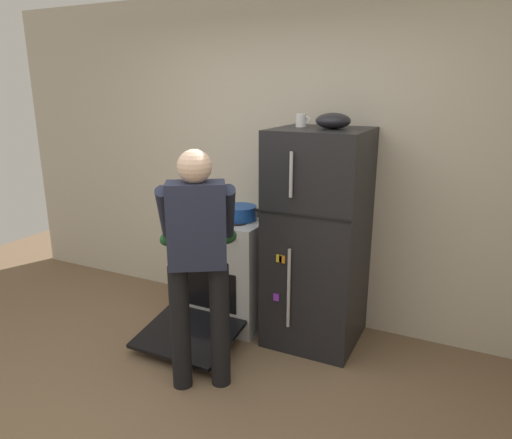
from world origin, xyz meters
name	(u,v)px	position (x,y,z in m)	size (l,w,h in m)	color
kitchen_wall_back	(295,162)	(0.00, 1.95, 1.35)	(6.00, 0.10, 2.70)	beige
refrigerator	(318,239)	(0.35, 1.57, 0.83)	(0.68, 0.72, 1.67)	black
stove_range	(226,269)	(-0.46, 1.55, 0.45)	(0.76, 1.22, 0.92)	silver
person_cook	(198,250)	(-0.14, 0.66, 0.95)	(0.65, 0.69, 1.60)	black
red_pot	(240,213)	(-0.30, 1.52, 0.98)	(0.37, 0.27, 0.11)	#19479E
coffee_mug	(301,120)	(0.18, 1.62, 1.71)	(0.11, 0.08, 0.10)	silver
pepper_mill	(207,198)	(-0.76, 1.77, 0.99)	(0.05, 0.05, 0.14)	brown
mixing_bowl	(333,121)	(0.43, 1.57, 1.72)	(0.25, 0.25, 0.11)	black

